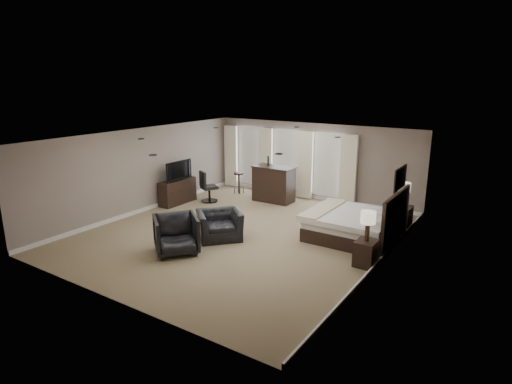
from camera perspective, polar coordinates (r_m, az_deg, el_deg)
The scene contains 16 objects.
room at distance 11.19m, azimuth -1.98°, elevation 0.69°, with size 7.60×8.60×2.64m.
window_bay at distance 15.13m, azimuth 3.94°, elevation 4.04°, with size 5.25×0.20×2.30m.
bed at distance 11.34m, azimuth 12.75°, elevation -2.69°, with size 2.18×2.08×1.39m, color silver.
nightstand_near at distance 9.91m, azimuth 14.42°, elevation -7.88°, with size 0.43×0.53×0.58m, color black.
nightstand_far at distance 12.53m, azimuth 18.84°, elevation -3.23°, with size 0.48×0.58×0.64m, color black.
lamp_near at distance 9.69m, azimuth 14.66°, elevation -4.45°, with size 0.33×0.33×0.68m, color beige.
lamp_far at distance 12.35m, azimuth 19.10°, elevation -0.34°, with size 0.33×0.33×0.68m, color beige.
wall_art at distance 10.74m, azimuth 18.65°, elevation 1.77°, with size 0.04×0.96×0.56m, color slate.
dresser at distance 14.45m, azimuth -10.42°, elevation 0.05°, with size 0.45×1.39×0.80m, color black.
tv at distance 14.34m, azimuth -10.51°, elevation 1.89°, with size 1.12×0.65×0.15m, color black.
armchair_near at distance 11.13m, azimuth -4.90°, elevation -3.79°, with size 1.12×0.73×0.98m, color black.
armchair_far at distance 10.36m, azimuth -10.61°, elevation -5.35°, with size 0.98×0.92×1.01m, color black.
bar_counter at distance 14.42m, azimuth 2.38°, elevation 1.10°, with size 1.39×0.72×1.21m, color black.
bar_stool_left at distance 15.48m, azimuth -2.29°, elevation 1.22°, with size 0.36×0.36×0.77m, color black.
bar_stool_right at distance 14.76m, azimuth 1.88°, elevation 0.46°, with size 0.34×0.34×0.73m, color black.
desk_chair at distance 14.44m, azimuth -6.25°, elevation 0.75°, with size 0.54×0.54×1.07m, color black.
Camera 1 is at (6.29, -8.84, 4.05)m, focal length 30.00 mm.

